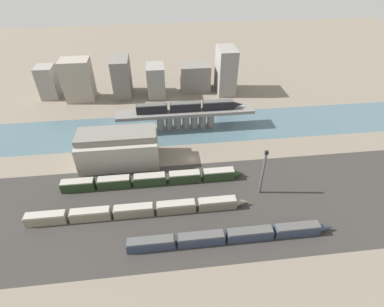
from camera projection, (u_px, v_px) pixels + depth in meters
name	position (u px, v px, depth m)	size (l,w,h in m)	color
ground_plane	(192.00, 159.00, 112.56)	(400.00, 400.00, 0.00)	#756B5B
railbed_yard	(201.00, 206.00, 93.58)	(280.00, 42.00, 0.01)	#33302D
river_water	(186.00, 128.00, 130.14)	(320.00, 25.18, 0.01)	#47606B
bridge	(186.00, 116.00, 126.49)	(57.64, 7.46, 8.47)	slate
train_on_bridge	(189.00, 107.00, 124.05)	(44.69, 3.03, 3.74)	black
train_yard_near	(231.00, 236.00, 82.57)	(58.44, 2.94, 3.53)	#2D384C
train_yard_mid	(139.00, 210.00, 89.96)	(66.91, 2.94, 3.63)	gray
train_yard_far	(154.00, 179.00, 100.83)	(61.67, 3.16, 3.83)	#23381E
warehouse_building	(119.00, 148.00, 107.82)	(28.20, 13.99, 12.98)	#9E998E
signal_tower	(263.00, 173.00, 93.36)	(1.00, 0.78, 17.02)	#4C4C51
city_block_far_left	(48.00, 82.00, 149.12)	(8.44, 9.52, 16.00)	gray
city_block_left	(78.00, 80.00, 145.58)	(13.70, 9.99, 20.37)	gray
city_block_center	(122.00, 77.00, 150.21)	(8.54, 15.13, 19.11)	slate
city_block_right	(156.00, 81.00, 150.89)	(8.75, 12.54, 15.67)	gray
city_block_far_right	(195.00, 77.00, 156.48)	(15.21, 10.63, 13.76)	slate
city_block_tall	(226.00, 71.00, 152.06)	(8.82, 14.54, 22.76)	gray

